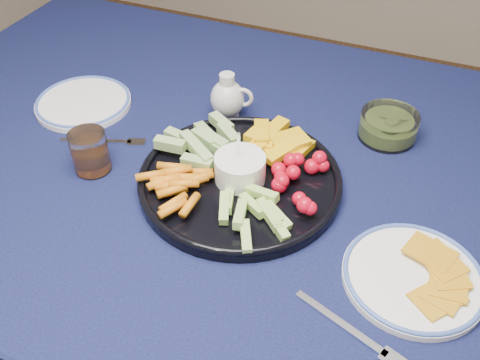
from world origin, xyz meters
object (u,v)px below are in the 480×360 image
at_px(dining_table, 246,191).
at_px(cheese_plate, 414,276).
at_px(pickle_bowl, 388,127).
at_px(creamer_pitcher, 228,98).
at_px(side_plate_extra, 83,102).
at_px(juice_tumbler, 91,154).
at_px(crudite_platter, 239,176).

distance_m(dining_table, cheese_plate, 0.41).
bearing_deg(pickle_bowl, creamer_pitcher, -170.54).
distance_m(creamer_pitcher, side_plate_extra, 0.33).
bearing_deg(side_plate_extra, dining_table, -4.51).
relative_size(cheese_plate, juice_tumbler, 2.65).
distance_m(dining_table, juice_tumbler, 0.32).
relative_size(crudite_platter, juice_tumbler, 4.54).
relative_size(juice_tumbler, side_plate_extra, 0.39).
distance_m(pickle_bowl, side_plate_extra, 0.67).
height_order(dining_table, juice_tumbler, juice_tumbler).
relative_size(creamer_pitcher, juice_tumbler, 1.23).
xyz_separation_m(cheese_plate, juice_tumbler, (-0.62, 0.04, 0.02)).
bearing_deg(juice_tumbler, pickle_bowl, 32.43).
distance_m(dining_table, pickle_bowl, 0.32).
height_order(crudite_platter, side_plate_extra, crudite_platter).
bearing_deg(creamer_pitcher, juice_tumbler, -122.64).
distance_m(juice_tumbler, side_plate_extra, 0.23).
relative_size(dining_table, juice_tumbler, 19.95).
xyz_separation_m(crudite_platter, cheese_plate, (0.34, -0.10, -0.01)).
bearing_deg(creamer_pitcher, cheese_plate, -33.95).
distance_m(cheese_plate, juice_tumbler, 0.62).
relative_size(creamer_pitcher, pickle_bowl, 0.86).
distance_m(pickle_bowl, cheese_plate, 0.37).
relative_size(creamer_pitcher, cheese_plate, 0.46).
bearing_deg(cheese_plate, creamer_pitcher, 146.05).
bearing_deg(creamer_pitcher, dining_table, -52.65).
xyz_separation_m(dining_table, creamer_pitcher, (-0.09, 0.12, 0.13)).
distance_m(crudite_platter, side_plate_extra, 0.44).
height_order(cheese_plate, side_plate_extra, cheese_plate).
bearing_deg(juice_tumbler, creamer_pitcher, 57.36).
distance_m(creamer_pitcher, juice_tumbler, 0.31).
height_order(cheese_plate, juice_tumbler, juice_tumbler).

